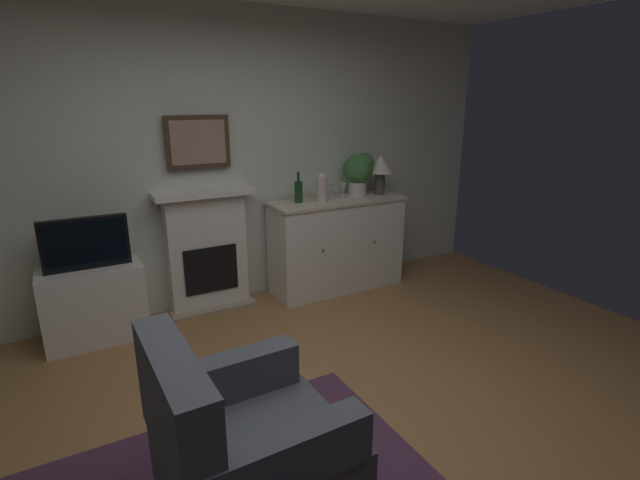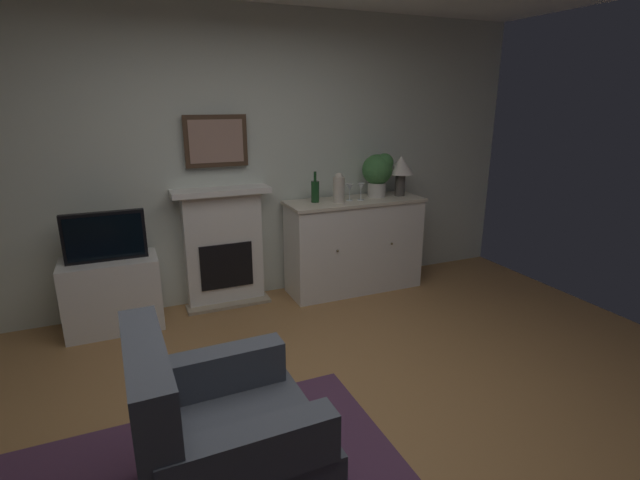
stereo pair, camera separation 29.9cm
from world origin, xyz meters
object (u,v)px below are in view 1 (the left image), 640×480
Objects in this scene: wine_glass_left at (332,188)px; vase_decorative at (322,188)px; fireplace_unit at (207,250)px; sideboard_cabinet at (337,244)px; table_lamp at (380,167)px; wine_bottle at (298,191)px; potted_plant_small at (359,170)px; tv_set at (85,243)px; tv_cabinet at (94,303)px; armchair at (242,446)px; framed_picture at (198,142)px; wine_glass_center at (343,187)px.

vase_decorative is at bearing -163.29° from wine_glass_left.
fireplace_unit reaches higher than sideboard_cabinet.
table_lamp is at bearing 0.00° from sideboard_cabinet.
wine_bottle is 0.69m from potted_plant_small.
wine_glass_left is (-0.57, -0.01, -0.16)m from table_lamp.
tv_set is at bearing -179.83° from table_lamp.
vase_decorative is at bearing -175.95° from table_lamp.
armchair is (0.43, -2.18, 0.08)m from tv_cabinet.
table_lamp reaches higher than armchair.
framed_picture is 3.33× the size of wine_glass_left.
wine_glass_left is at bearing -179.00° from table_lamp.
table_lamp is (1.77, -0.22, -0.30)m from framed_picture.
potted_plant_small is (2.52, 0.05, 0.37)m from tv_set.
wine_bottle is 1.98m from tv_cabinet.
fireplace_unit is 0.81× the size of sideboard_cabinet.
potted_plant_small is at bearing 9.19° from wine_glass_left.
fireplace_unit is 2.56× the size of potted_plant_small.
armchair is at bearing -102.78° from framed_picture.
armchair is at bearing -136.88° from table_lamp.
potted_plant_small is at bearing -6.56° from framed_picture.
framed_picture reaches higher than sideboard_cabinet.
potted_plant_small is at bearing 1.22° from tv_set.
framed_picture reaches higher than tv_cabinet.
potted_plant_small is at bearing -4.89° from fireplace_unit.
tv_cabinet is (-0.97, -0.16, -0.24)m from fireplace_unit.
wine_glass_center reaches higher than tv_set.
sideboard_cabinet is at bearing -9.97° from framed_picture.
table_lamp is (0.51, 0.00, 0.74)m from sideboard_cabinet.
sideboard_cabinet is 3.17× the size of potted_plant_small.
potted_plant_small is (0.28, 0.05, 0.72)m from sideboard_cabinet.
sideboard_cabinet is at bearing 8.56° from wine_glass_left.
table_lamp is at bearing -0.31° from tv_cabinet.
wine_glass_left is at bearing -9.91° from wine_bottle.
armchair is (-2.31, -2.17, -0.82)m from table_lamp.
wine_glass_left is 0.14m from vase_decorative.
fireplace_unit reaches higher than wine_glass_left.
wine_glass_center is 0.59× the size of vase_decorative.
armchair is at bearing -127.23° from vase_decorative.
potted_plant_small reaches higher than tv_set.
wine_glass_left reaches higher than armchair.
potted_plant_small is at bearing 0.69° from tv_cabinet.
tv_set is (-0.97, -0.23, -0.70)m from framed_picture.
sideboard_cabinet is at bearing -7.97° from fireplace_unit.
wine_glass_center is at bearing -10.71° from wine_bottle.
wine_glass_left is at bearing 16.71° from vase_decorative.
wine_glass_center is at bearing -13.11° from wine_glass_left.
sideboard_cabinet is 2.82m from armchair.
vase_decorative is at bearing -26.17° from wine_bottle.
potted_plant_small is (1.54, -0.13, 0.63)m from fireplace_unit.
tv_set is at bearing -178.25° from wine_bottle.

